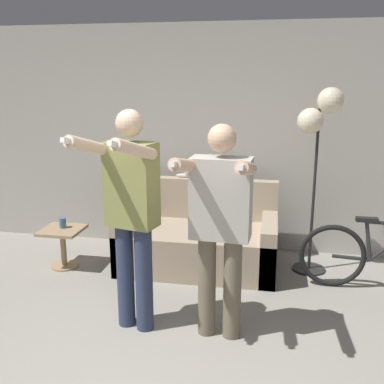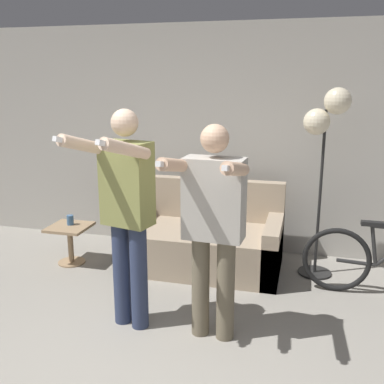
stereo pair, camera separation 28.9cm
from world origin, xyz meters
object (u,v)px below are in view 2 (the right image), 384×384
object	(u,v)px
cat	(205,171)
floor_lamp	(326,126)
person_left	(126,207)
couch	(204,241)
side_table	(70,236)
cup	(70,220)
person_right	(213,219)

from	to	relation	value
cat	floor_lamp	bearing A→B (deg)	-11.76
person_left	floor_lamp	world-z (taller)	floor_lamp
couch	floor_lamp	xyz separation A→B (m)	(1.19, 0.09, 1.26)
side_table	cup	bearing A→B (deg)	99.46
person_left	cup	xyz separation A→B (m)	(-1.13, 1.08, -0.54)
couch	floor_lamp	size ratio (longest dim) A/B	0.87
cat	couch	bearing A→B (deg)	-79.30
cat	person_right	bearing A→B (deg)	-75.18
couch	side_table	distance (m)	1.47
cup	person_left	bearing A→B (deg)	-43.72
person_left	side_table	distance (m)	1.70
cup	couch	bearing A→B (deg)	10.27
side_table	cup	size ratio (longest dim) A/B	4.01
person_right	cup	world-z (taller)	person_right
floor_lamp	side_table	size ratio (longest dim) A/B	4.43
person_right	cup	size ratio (longest dim) A/B	15.56
person_left	floor_lamp	size ratio (longest dim) A/B	0.93
person_right	cup	bearing A→B (deg)	153.16
person_left	couch	bearing A→B (deg)	90.54
floor_lamp	cup	size ratio (longest dim) A/B	17.73
cat	floor_lamp	size ratio (longest dim) A/B	0.23
person_left	person_right	world-z (taller)	person_left
person_right	cat	xyz separation A→B (m)	(-0.45, 1.70, 0.01)
couch	person_left	size ratio (longest dim) A/B	0.93
floor_lamp	side_table	bearing A→B (deg)	-171.58
person_right	cat	bearing A→B (deg)	108.69
person_right	cat	world-z (taller)	person_right
side_table	person_right	bearing A→B (deg)	-29.90
couch	floor_lamp	distance (m)	1.74
floor_lamp	cup	distance (m)	2.86
couch	cat	distance (m)	0.79
person_right	floor_lamp	world-z (taller)	floor_lamp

